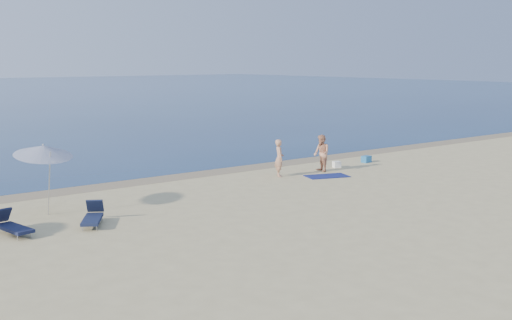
# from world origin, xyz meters

# --- Properties ---
(wet_sand_strip) EXTENTS (240.00, 1.60, 0.00)m
(wet_sand_strip) POSITION_xyz_m (0.00, 19.40, 0.00)
(wet_sand_strip) COLOR #847254
(wet_sand_strip) RESTS_ON ground
(person_left) EXTENTS (0.64, 0.72, 1.66)m
(person_left) POSITION_xyz_m (1.71, 16.69, 0.83)
(person_left) COLOR tan
(person_left) RESTS_ON ground
(person_right) EXTENTS (0.86, 0.99, 1.72)m
(person_right) POSITION_xyz_m (4.05, 16.45, 0.86)
(person_right) COLOR tan
(person_right) RESTS_ON ground
(beach_towel) EXTENTS (2.10, 1.57, 0.03)m
(beach_towel) POSITION_xyz_m (3.38, 15.37, 0.02)
(beach_towel) COLOR #101853
(beach_towel) RESTS_ON ground
(white_bag) EXTENTS (0.42, 0.39, 0.30)m
(white_bag) POSITION_xyz_m (5.41, 16.81, 0.15)
(white_bag) COLOR white
(white_bag) RESTS_ON ground
(blue_cooler) EXTENTS (0.50, 0.39, 0.33)m
(blue_cooler) POSITION_xyz_m (7.70, 17.02, 0.17)
(blue_cooler) COLOR #206BAF
(blue_cooler) RESTS_ON ground
(umbrella_near) EXTENTS (2.06, 2.09, 2.53)m
(umbrella_near) POSITION_xyz_m (-8.95, 16.15, 2.15)
(umbrella_near) COLOR silver
(umbrella_near) RESTS_ON ground
(lounger_left) EXTENTS (0.83, 1.71, 0.72)m
(lounger_left) POSITION_xyz_m (-10.68, 14.18, 0.26)
(lounger_left) COLOR #141A38
(lounger_left) RESTS_ON ground
(lounger_right) EXTENTS (1.28, 1.64, 0.71)m
(lounger_right) POSITION_xyz_m (-8.32, 13.78, 0.26)
(lounger_right) COLOR #151D3B
(lounger_right) RESTS_ON ground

